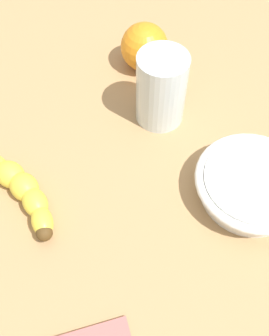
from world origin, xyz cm
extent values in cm
cube|color=tan|center=(0.00, 0.00, 1.50)|extent=(120.00, 120.00, 3.00)
ellipsoid|color=yellow|center=(1.61, 17.03, 4.85)|extent=(5.20, 4.03, 2.79)
ellipsoid|color=yellow|center=(4.59, 16.42, 4.85)|extent=(4.88, 3.70, 3.25)
ellipsoid|color=yellow|center=(7.64, 16.42, 4.85)|extent=(4.92, 4.15, 3.71)
ellipsoid|color=yellow|center=(10.62, 17.03, 4.85)|extent=(5.47, 4.90, 3.71)
sphere|color=#513819|center=(-0.35, 17.65, 4.85)|extent=(2.17, 2.17, 2.17)
cylinder|color=silver|center=(7.76, -7.53, 8.87)|extent=(7.52, 7.52, 11.75)
cylinder|color=beige|center=(7.76, -7.53, 7.82)|extent=(7.02, 7.02, 9.13)
cylinder|color=white|center=(-11.02, -8.33, 5.04)|extent=(13.39, 13.39, 4.08)
torus|color=white|center=(-11.02, -8.33, 6.48)|extent=(15.76, 15.76, 1.20)
sphere|color=orange|center=(18.47, -12.72, 7.03)|extent=(8.06, 8.06, 8.06)
camera|label=1|loc=(-23.71, 21.11, 51.58)|focal=42.54mm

